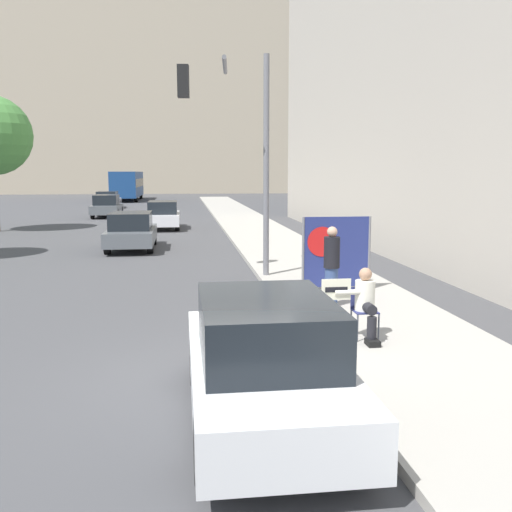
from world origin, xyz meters
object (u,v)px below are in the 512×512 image
city_bus_on_road (128,184)px  traffic_light_pole (236,131)px  car_on_road_midblock (163,215)px  jogger_on_sidewalk (332,266)px  car_on_road_far_lane (108,200)px  seated_protester (365,301)px  car_on_road_nearest (131,231)px  car_on_road_distant (107,206)px  protest_banner (336,252)px  parked_car_curbside (265,361)px

city_bus_on_road → traffic_light_pole: bearing=-81.3°
traffic_light_pole → car_on_road_midblock: bearing=99.4°
car_on_road_midblock → city_bus_on_road: (-4.75, 32.26, 1.04)m
traffic_light_pole → city_bus_on_road: 47.90m
traffic_light_pole → city_bus_on_road: size_ratio=0.52×
jogger_on_sidewalk → traffic_light_pole: (-1.63, 3.98, 3.08)m
traffic_light_pole → car_on_road_far_lane: traffic_light_pole is taller
seated_protester → traffic_light_pole: traffic_light_pole is taller
car_on_road_nearest → car_on_road_midblock: car_on_road_midblock is taller
jogger_on_sidewalk → car_on_road_distant: (-8.11, 27.55, -0.27)m
protest_banner → car_on_road_midblock: size_ratio=0.42×
car_on_road_far_lane → protest_banner: bearing=-74.7°
jogger_on_sidewalk → city_bus_on_road: (-8.88, 51.27, 0.76)m
jogger_on_sidewalk → city_bus_on_road: bearing=-67.5°
city_bus_on_road → car_on_road_far_lane: bearing=-91.6°
jogger_on_sidewalk → traffic_light_pole: 5.29m
jogger_on_sidewalk → protest_banner: (0.52, 1.56, 0.08)m
seated_protester → protest_banner: (0.58, 4.01, 0.28)m
seated_protester → parked_car_curbside: bearing=-141.9°
city_bus_on_road → car_on_road_midblock: bearing=-81.6°
jogger_on_sidewalk → car_on_road_distant: bearing=-60.9°
traffic_light_pole → parked_car_curbside: (-0.56, -9.16, -3.33)m
city_bus_on_road → car_on_road_distant: bearing=-88.1°
city_bus_on_road → car_on_road_nearest: bearing=-84.6°
protest_banner → car_on_road_far_lane: 37.09m
car_on_road_nearest → car_on_road_far_lane: bearing=99.0°
car_on_road_nearest → car_on_road_distant: size_ratio=1.01×
car_on_road_far_lane → parked_car_curbside: bearing=-80.5°
car_on_road_far_lane → car_on_road_distant: bearing=-83.2°
parked_car_curbside → car_on_road_midblock: parked_car_curbside is taller
car_on_road_far_lane → traffic_light_pole: bearing=-77.1°
seated_protester → parked_car_curbside: parked_car_curbside is taller
seated_protester → protest_banner: 4.07m
seated_protester → city_bus_on_road: (-8.81, 53.72, 0.97)m
protest_banner → car_on_road_midblock: 18.06m
jogger_on_sidewalk → traffic_light_pole: size_ratio=0.29×
jogger_on_sidewalk → parked_car_curbside: bearing=79.8°
seated_protester → car_on_road_nearest: car_on_road_nearest is taller
car_on_road_distant → car_on_road_midblock: bearing=-65.0°
protest_banner → seated_protester: bearing=-98.3°
parked_car_curbside → car_on_road_far_lane: (-7.09, 42.51, -0.05)m
seated_protester → car_on_road_midblock: (-4.07, 21.46, -0.07)m
car_on_road_far_lane → jogger_on_sidewalk: bearing=-76.0°
parked_car_curbside → city_bus_on_road: size_ratio=0.36×
traffic_light_pole → protest_banner: bearing=-48.4°
jogger_on_sidewalk → car_on_road_distant: size_ratio=0.41×
car_on_road_midblock → city_bus_on_road: bearing=98.4°
city_bus_on_road → parked_car_curbside: bearing=-83.2°
protest_banner → car_on_road_far_lane: size_ratio=0.41×
seated_protester → car_on_road_distant: bearing=91.0°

